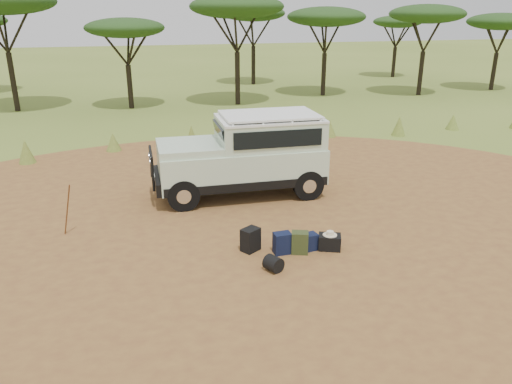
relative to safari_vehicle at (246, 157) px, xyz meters
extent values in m
plane|color=olive|center=(-0.80, -3.15, -1.15)|extent=(140.00, 140.00, 0.00)
cylinder|color=olive|center=(-0.80, -3.15, -1.15)|extent=(23.00, 23.00, 0.01)
cone|color=olive|center=(-6.80, 5.15, -0.73)|extent=(0.60, 0.60, 0.85)
cone|color=olive|center=(-3.80, 6.05, -0.80)|extent=(0.60, 0.60, 0.70)
cone|color=olive|center=(-0.80, 5.65, -0.70)|extent=(0.60, 0.60, 0.90)
cone|color=olive|center=(2.20, 5.25, -0.75)|extent=(0.60, 0.60, 0.80)
cone|color=olive|center=(5.20, 5.95, -0.78)|extent=(0.60, 0.60, 0.75)
cone|color=olive|center=(8.20, 5.35, -0.73)|extent=(0.60, 0.60, 0.85)
cone|color=olive|center=(11.20, 5.75, -0.80)|extent=(0.60, 0.60, 0.70)
cylinder|color=black|center=(-8.80, 15.85, 0.38)|extent=(0.28, 0.28, 3.06)
ellipsoid|color=#183814|center=(-8.80, 15.85, 4.42)|extent=(5.50, 5.50, 1.38)
cylinder|color=black|center=(-2.80, 15.05, 0.02)|extent=(0.28, 0.28, 2.34)
ellipsoid|color=#183814|center=(-2.80, 15.05, 3.11)|extent=(4.20, 4.20, 1.05)
cylinder|color=black|center=(3.20, 14.65, 0.31)|extent=(0.28, 0.28, 2.93)
ellipsoid|color=#183814|center=(3.20, 14.65, 4.18)|extent=(5.20, 5.20, 1.30)
cylinder|color=black|center=(9.20, 16.35, 0.15)|extent=(0.28, 0.28, 2.61)
ellipsoid|color=#183814|center=(9.20, 16.35, 3.60)|extent=(4.80, 4.80, 1.20)
cylinder|color=black|center=(15.20, 14.85, 0.20)|extent=(0.28, 0.28, 2.70)
ellipsoid|color=#183814|center=(15.20, 14.85, 3.77)|extent=(4.60, 4.60, 1.15)
cylinder|color=black|center=(21.20, 15.45, 0.06)|extent=(0.28, 0.28, 2.43)
ellipsoid|color=#183814|center=(21.20, 15.45, 3.27)|extent=(4.40, 4.40, 1.10)
cylinder|color=black|center=(6.20, 22.35, 0.20)|extent=(0.28, 0.28, 2.70)
ellipsoid|color=#183814|center=(6.20, 22.35, 3.77)|extent=(4.50, 4.50, 1.12)
cylinder|color=black|center=(18.20, 23.35, 0.02)|extent=(0.28, 0.28, 2.34)
ellipsoid|color=#183814|center=(18.20, 23.35, 3.11)|extent=(3.80, 3.80, 0.95)
cube|color=silver|center=(-0.16, 0.00, -0.21)|extent=(4.79, 2.08, 1.00)
cube|color=black|center=(-0.16, 0.00, -0.59)|extent=(4.69, 2.12, 0.25)
cube|color=silver|center=(0.68, -0.02, 0.68)|extent=(2.99, 1.95, 0.79)
cube|color=white|center=(0.68, -0.02, 1.11)|extent=(2.99, 1.99, 0.06)
cube|color=white|center=(0.68, -0.02, 1.21)|extent=(2.75, 1.87, 0.05)
cube|color=silver|center=(-1.66, 0.05, 0.39)|extent=(1.80, 1.88, 0.21)
cube|color=black|center=(-0.76, 0.02, 0.72)|extent=(0.22, 1.60, 0.55)
cube|color=black|center=(0.66, -0.97, 0.72)|extent=(2.49, 0.11, 0.47)
cube|color=black|center=(0.71, 0.93, 0.72)|extent=(2.49, 0.11, 0.47)
cube|color=black|center=(2.17, -0.06, 0.68)|extent=(0.10, 1.56, 0.43)
cube|color=black|center=(-2.59, 0.08, -0.52)|extent=(0.20, 1.91, 0.36)
cylinder|color=black|center=(-2.72, 0.08, 0.32)|extent=(0.11, 1.36, 0.07)
cylinder|color=black|center=(-2.72, 0.08, -0.24)|extent=(0.11, 1.36, 0.07)
cylinder|color=silver|center=(-2.75, -0.21, 0.11)|extent=(0.08, 0.23, 0.23)
cylinder|color=silver|center=(-2.73, 0.37, 0.11)|extent=(0.08, 0.23, 0.23)
cube|color=white|center=(-2.67, 0.08, -0.40)|extent=(0.05, 0.44, 0.13)
cylinder|color=black|center=(-0.65, 0.94, 0.60)|extent=(0.09, 0.09, 0.87)
cylinder|color=black|center=(-1.97, -0.79, -0.71)|extent=(0.89, 0.32, 0.88)
cylinder|color=black|center=(-1.92, 0.90, -0.71)|extent=(0.89, 0.32, 0.88)
cylinder|color=black|center=(1.60, -0.89, -0.71)|extent=(0.89, 0.32, 0.88)
cylinder|color=black|center=(1.65, 0.80, -0.71)|extent=(0.89, 0.32, 0.88)
cylinder|color=brown|center=(-4.87, -1.64, -0.50)|extent=(0.31, 0.20, 1.32)
cube|color=black|center=(-0.83, -3.63, -0.88)|extent=(0.50, 0.47, 0.55)
cube|color=#111836|center=(-0.18, -3.95, -0.90)|extent=(0.39, 0.29, 0.50)
cube|color=#2E3D1C|center=(0.21, -4.04, -0.90)|extent=(0.44, 0.38, 0.52)
cube|color=#111836|center=(0.47, -3.95, -0.95)|extent=(0.40, 0.32, 0.40)
cube|color=black|center=(0.93, -4.04, -0.98)|extent=(0.60, 0.52, 0.36)
cylinder|color=black|center=(-0.61, -4.67, -0.99)|extent=(0.45, 0.45, 0.34)
cylinder|color=beige|center=(0.93, -4.04, -0.79)|extent=(0.32, 0.32, 0.01)
cylinder|color=beige|center=(0.93, -4.04, -0.75)|extent=(0.16, 0.16, 0.08)
camera|label=1|loc=(-3.41, -13.55, 4.04)|focal=35.00mm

